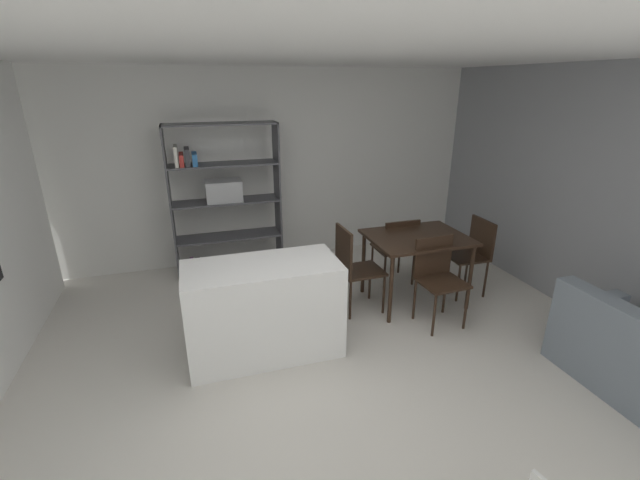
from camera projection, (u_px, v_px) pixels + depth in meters
ground_plane at (318, 387)px, 3.49m from camera, size 8.63×8.63×0.00m
ceiling_slab at (317, 42)px, 2.58m from camera, size 6.28×5.95×0.06m
back_partition at (253, 168)px, 5.67m from camera, size 6.28×0.06×2.58m
right_partition_gray at (636, 207)px, 3.91m from camera, size 0.06×5.95×2.58m
kitchen_island at (264, 309)px, 3.82m from camera, size 1.37×0.65×0.88m
open_bookshelf at (221, 198)px, 5.29m from camera, size 1.35×0.37×1.93m
dining_table at (417, 243)px, 4.65m from camera, size 1.08×0.84×0.79m
dining_chair_near at (437, 272)px, 4.30m from camera, size 0.46×0.43×0.91m
dining_chair_window_side at (473, 249)px, 4.92m from camera, size 0.43×0.44×0.90m
dining_chair_island_side at (353, 263)px, 4.49m from camera, size 0.46×0.42×0.97m
dining_chair_far at (397, 245)px, 5.12m from camera, size 0.45×0.43×0.86m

